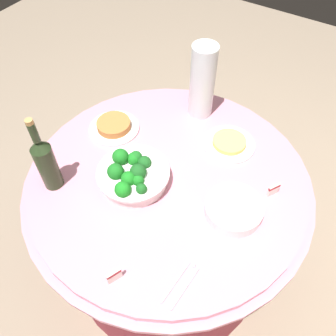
{
  "coord_description": "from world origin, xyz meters",
  "views": [
    {
      "loc": [
        0.72,
        0.46,
        1.85
      ],
      "look_at": [
        0.0,
        0.0,
        0.79
      ],
      "focal_mm": 37.67,
      "sensor_mm": 36.0,
      "label": 1
    }
  ],
  "objects_px": {
    "plate_stack": "(234,209)",
    "food_plate_peanuts": "(114,126)",
    "label_placard_front": "(274,189)",
    "label_placard_mid": "(114,276)",
    "serving_tongs": "(181,283)",
    "decorative_fruit_vase": "(202,83)",
    "wine_bottle": "(46,162)",
    "food_plate_noodles": "(229,143)",
    "broccoli_bowl": "(132,174)"
  },
  "relations": [
    {
      "from": "plate_stack",
      "to": "label_placard_mid",
      "type": "height_order",
      "value": "label_placard_mid"
    },
    {
      "from": "decorative_fruit_vase",
      "to": "food_plate_peanuts",
      "type": "relative_size",
      "value": 1.55
    },
    {
      "from": "decorative_fruit_vase",
      "to": "food_plate_noodles",
      "type": "height_order",
      "value": "decorative_fruit_vase"
    },
    {
      "from": "serving_tongs",
      "to": "label_placard_front",
      "type": "distance_m",
      "value": 0.5
    },
    {
      "from": "plate_stack",
      "to": "decorative_fruit_vase",
      "type": "relative_size",
      "value": 0.62
    },
    {
      "from": "serving_tongs",
      "to": "label_placard_front",
      "type": "height_order",
      "value": "label_placard_front"
    },
    {
      "from": "plate_stack",
      "to": "food_plate_peanuts",
      "type": "xyz_separation_m",
      "value": [
        -0.11,
        -0.64,
        -0.01
      ]
    },
    {
      "from": "plate_stack",
      "to": "serving_tongs",
      "type": "height_order",
      "value": "plate_stack"
    },
    {
      "from": "label_placard_front",
      "to": "decorative_fruit_vase",
      "type": "bearing_deg",
      "value": -119.45
    },
    {
      "from": "decorative_fruit_vase",
      "to": "plate_stack",
      "type": "bearing_deg",
      "value": 41.78
    },
    {
      "from": "plate_stack",
      "to": "broccoli_bowl",
      "type": "bearing_deg",
      "value": -78.56
    },
    {
      "from": "plate_stack",
      "to": "wine_bottle",
      "type": "relative_size",
      "value": 0.62
    },
    {
      "from": "broccoli_bowl",
      "to": "food_plate_noodles",
      "type": "distance_m",
      "value": 0.44
    },
    {
      "from": "food_plate_noodles",
      "to": "food_plate_peanuts",
      "type": "relative_size",
      "value": 1.0
    },
    {
      "from": "label_placard_front",
      "to": "label_placard_mid",
      "type": "relative_size",
      "value": 1.0
    },
    {
      "from": "serving_tongs",
      "to": "label_placard_front",
      "type": "relative_size",
      "value": 3.04
    },
    {
      "from": "wine_bottle",
      "to": "decorative_fruit_vase",
      "type": "distance_m",
      "value": 0.72
    },
    {
      "from": "serving_tongs",
      "to": "label_placard_front",
      "type": "xyz_separation_m",
      "value": [
        -0.48,
        0.11,
        0.03
      ]
    },
    {
      "from": "broccoli_bowl",
      "to": "label_placard_front",
      "type": "xyz_separation_m",
      "value": [
        -0.24,
        0.48,
        -0.01
      ]
    },
    {
      "from": "food_plate_peanuts",
      "to": "label_placard_mid",
      "type": "relative_size",
      "value": 4.0
    },
    {
      "from": "wine_bottle",
      "to": "serving_tongs",
      "type": "relative_size",
      "value": 2.01
    },
    {
      "from": "serving_tongs",
      "to": "label_placard_mid",
      "type": "xyz_separation_m",
      "value": [
        0.1,
        -0.19,
        0.03
      ]
    },
    {
      "from": "plate_stack",
      "to": "label_placard_front",
      "type": "xyz_separation_m",
      "value": [
        -0.16,
        0.09,
        0.01
      ]
    },
    {
      "from": "food_plate_peanuts",
      "to": "wine_bottle",
      "type": "bearing_deg",
      "value": -1.91
    },
    {
      "from": "food_plate_noodles",
      "to": "label_placard_mid",
      "type": "bearing_deg",
      "value": -3.58
    },
    {
      "from": "decorative_fruit_vase",
      "to": "serving_tongs",
      "type": "xyz_separation_m",
      "value": [
        0.74,
        0.35,
        -0.16
      ]
    },
    {
      "from": "label_placard_front",
      "to": "label_placard_mid",
      "type": "bearing_deg",
      "value": -26.94
    },
    {
      "from": "serving_tongs",
      "to": "plate_stack",
      "type": "bearing_deg",
      "value": 176.17
    },
    {
      "from": "broccoli_bowl",
      "to": "decorative_fruit_vase",
      "type": "xyz_separation_m",
      "value": [
        -0.5,
        0.02,
        0.12
      ]
    },
    {
      "from": "food_plate_noodles",
      "to": "label_placard_front",
      "type": "bearing_deg",
      "value": 60.86
    },
    {
      "from": "decorative_fruit_vase",
      "to": "label_placard_front",
      "type": "height_order",
      "value": "decorative_fruit_vase"
    },
    {
      "from": "plate_stack",
      "to": "label_placard_mid",
      "type": "distance_m",
      "value": 0.48
    },
    {
      "from": "label_placard_front",
      "to": "plate_stack",
      "type": "bearing_deg",
      "value": -29.84
    },
    {
      "from": "decorative_fruit_vase",
      "to": "food_plate_peanuts",
      "type": "bearing_deg",
      "value": -40.79
    },
    {
      "from": "serving_tongs",
      "to": "food_plate_peanuts",
      "type": "relative_size",
      "value": 0.76
    },
    {
      "from": "serving_tongs",
      "to": "food_plate_noodles",
      "type": "height_order",
      "value": "food_plate_noodles"
    },
    {
      "from": "food_plate_noodles",
      "to": "label_placard_front",
      "type": "relative_size",
      "value": 4.0
    },
    {
      "from": "label_placard_front",
      "to": "serving_tongs",
      "type": "bearing_deg",
      "value": -12.96
    },
    {
      "from": "plate_stack",
      "to": "label_placard_front",
      "type": "bearing_deg",
      "value": 150.16
    },
    {
      "from": "plate_stack",
      "to": "label_placard_mid",
      "type": "relative_size",
      "value": 3.82
    },
    {
      "from": "wine_bottle",
      "to": "food_plate_noodles",
      "type": "distance_m",
      "value": 0.74
    },
    {
      "from": "decorative_fruit_vase",
      "to": "serving_tongs",
      "type": "bearing_deg",
      "value": 25.18
    },
    {
      "from": "broccoli_bowl",
      "to": "food_plate_peanuts",
      "type": "distance_m",
      "value": 0.31
    },
    {
      "from": "serving_tongs",
      "to": "food_plate_noodles",
      "type": "bearing_deg",
      "value": -167.28
    },
    {
      "from": "decorative_fruit_vase",
      "to": "label_placard_front",
      "type": "bearing_deg",
      "value": 60.55
    },
    {
      "from": "plate_stack",
      "to": "food_plate_peanuts",
      "type": "distance_m",
      "value": 0.65
    },
    {
      "from": "serving_tongs",
      "to": "broccoli_bowl",
      "type": "bearing_deg",
      "value": -123.87
    },
    {
      "from": "plate_stack",
      "to": "wine_bottle",
      "type": "distance_m",
      "value": 0.7
    },
    {
      "from": "wine_bottle",
      "to": "label_placard_mid",
      "type": "height_order",
      "value": "wine_bottle"
    },
    {
      "from": "food_plate_noodles",
      "to": "wine_bottle",
      "type": "bearing_deg",
      "value": -41.48
    }
  ]
}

